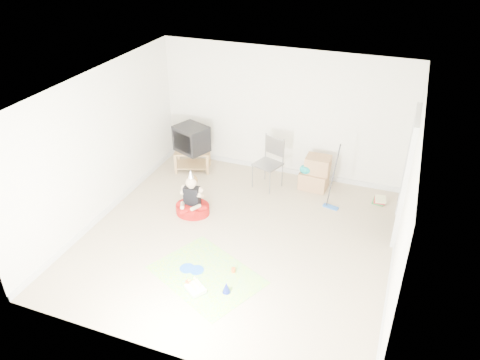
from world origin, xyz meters
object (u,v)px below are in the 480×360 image
(crt_tv, at_px, (192,139))
(cardboard_boxes, at_px, (315,173))
(tv_stand, at_px, (193,158))
(seated_woman, at_px, (192,204))
(folding_chair, at_px, (268,164))
(birthday_cake, at_px, (195,289))

(crt_tv, distance_m, cardboard_boxes, 2.60)
(tv_stand, xyz_separation_m, seated_woman, (0.71, -1.49, -0.07))
(cardboard_boxes, bearing_deg, seated_woman, -138.32)
(folding_chair, height_order, seated_woman, folding_chair)
(folding_chair, xyz_separation_m, seated_woman, (-0.98, -1.37, -0.31))
(tv_stand, bearing_deg, seated_woman, -64.58)
(folding_chair, bearing_deg, crt_tv, 175.79)
(folding_chair, distance_m, birthday_cake, 3.21)
(crt_tv, xyz_separation_m, cardboard_boxes, (2.57, 0.16, -0.39))
(tv_stand, relative_size, birthday_cake, 2.33)
(cardboard_boxes, distance_m, birthday_cake, 3.60)
(crt_tv, relative_size, folding_chair, 0.60)
(cardboard_boxes, xyz_separation_m, birthday_cake, (-0.95, -3.46, -0.29))
(crt_tv, bearing_deg, seated_woman, -42.35)
(seated_woman, bearing_deg, tv_stand, 115.42)
(tv_stand, xyz_separation_m, cardboard_boxes, (2.57, 0.16, 0.06))
(tv_stand, height_order, seated_woman, seated_woman)
(seated_woman, bearing_deg, cardboard_boxes, 41.68)
(folding_chair, xyz_separation_m, birthday_cake, (-0.06, -3.18, -0.46))
(tv_stand, relative_size, seated_woman, 0.92)
(tv_stand, xyz_separation_m, birthday_cake, (1.62, -3.30, -0.23))
(crt_tv, relative_size, birthday_cake, 1.76)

